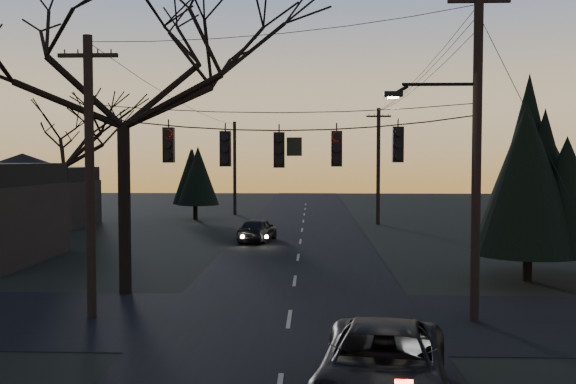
{
  "coord_description": "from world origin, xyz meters",
  "views": [
    {
      "loc": [
        0.68,
        -9.0,
        4.84
      ],
      "look_at": [
        0.01,
        8.8,
        3.9
      ],
      "focal_mm": 40.0,
      "sensor_mm": 36.0,
      "label": 1
    }
  ],
  "objects_px": {
    "utility_pole_left": "(92,318)",
    "evergreen_right": "(529,171)",
    "utility_pole_far_l": "(235,214)",
    "suv_near": "(383,367)",
    "utility_pole_far_r": "(378,224)",
    "bare_tree_left": "(122,59)",
    "utility_pole_right": "(474,321)",
    "sedan_oncoming_a": "(257,230)"
  },
  "relations": [
    {
      "from": "utility_pole_far_r",
      "to": "suv_near",
      "type": "height_order",
      "value": "utility_pole_far_r"
    },
    {
      "from": "evergreen_right",
      "to": "sedan_oncoming_a",
      "type": "xyz_separation_m",
      "value": [
        -11.68,
        11.37,
        -3.67
      ]
    },
    {
      "from": "utility_pole_left",
      "to": "suv_near",
      "type": "relative_size",
      "value": 1.57
    },
    {
      "from": "utility_pole_right",
      "to": "utility_pole_left",
      "type": "xyz_separation_m",
      "value": [
        -11.5,
        0.0,
        0.0
      ]
    },
    {
      "from": "utility_pole_left",
      "to": "bare_tree_left",
      "type": "height_order",
      "value": "bare_tree_left"
    },
    {
      "from": "utility_pole_far_l",
      "to": "sedan_oncoming_a",
      "type": "height_order",
      "value": "utility_pole_far_l"
    },
    {
      "from": "bare_tree_left",
      "to": "utility_pole_far_r",
      "type": "bearing_deg",
      "value": 64.84
    },
    {
      "from": "utility_pole_right",
      "to": "suv_near",
      "type": "bearing_deg",
      "value": -117.39
    },
    {
      "from": "utility_pole_far_l",
      "to": "suv_near",
      "type": "distance_m",
      "value": 43.38
    },
    {
      "from": "utility_pole_far_l",
      "to": "sedan_oncoming_a",
      "type": "xyz_separation_m",
      "value": [
        3.51,
        -18.17,
        0.7
      ]
    },
    {
      "from": "utility_pole_far_l",
      "to": "bare_tree_left",
      "type": "distance_m",
      "value": 33.54
    },
    {
      "from": "bare_tree_left",
      "to": "suv_near",
      "type": "height_order",
      "value": "bare_tree_left"
    },
    {
      "from": "utility_pole_far_l",
      "to": "utility_pole_far_r",
      "type": "bearing_deg",
      "value": -34.82
    },
    {
      "from": "utility_pole_right",
      "to": "utility_pole_far_r",
      "type": "height_order",
      "value": "utility_pole_right"
    },
    {
      "from": "bare_tree_left",
      "to": "utility_pole_far_l",
      "type": "bearing_deg",
      "value": 89.99
    },
    {
      "from": "sedan_oncoming_a",
      "to": "evergreen_right",
      "type": "bearing_deg",
      "value": 145.05
    },
    {
      "from": "utility_pole_left",
      "to": "suv_near",
      "type": "distance_m",
      "value": 10.46
    },
    {
      "from": "utility_pole_far_r",
      "to": "sedan_oncoming_a",
      "type": "xyz_separation_m",
      "value": [
        -7.99,
        -10.17,
        0.7
      ]
    },
    {
      "from": "utility_pole_far_l",
      "to": "sedan_oncoming_a",
      "type": "relative_size",
      "value": 1.96
    },
    {
      "from": "utility_pole_left",
      "to": "evergreen_right",
      "type": "xyz_separation_m",
      "value": [
        15.19,
        6.46,
        4.36
      ]
    },
    {
      "from": "utility_pole_far_r",
      "to": "evergreen_right",
      "type": "height_order",
      "value": "evergreen_right"
    },
    {
      "from": "evergreen_right",
      "to": "suv_near",
      "type": "distance_m",
      "value": 15.32
    },
    {
      "from": "bare_tree_left",
      "to": "evergreen_right",
      "type": "distance_m",
      "value": 15.97
    },
    {
      "from": "utility_pole_left",
      "to": "evergreen_right",
      "type": "distance_m",
      "value": 17.07
    },
    {
      "from": "utility_pole_far_l",
      "to": "suv_near",
      "type": "xyz_separation_m",
      "value": [
        8.07,
        -42.61,
        0.75
      ]
    },
    {
      "from": "utility_pole_right",
      "to": "evergreen_right",
      "type": "xyz_separation_m",
      "value": [
        3.69,
        6.46,
        4.36
      ]
    },
    {
      "from": "utility_pole_far_r",
      "to": "suv_near",
      "type": "relative_size",
      "value": 1.57
    },
    {
      "from": "utility_pole_far_r",
      "to": "utility_pole_far_l",
      "type": "height_order",
      "value": "utility_pole_far_r"
    },
    {
      "from": "sedan_oncoming_a",
      "to": "bare_tree_left",
      "type": "bearing_deg",
      "value": 85.51
    },
    {
      "from": "utility_pole_left",
      "to": "bare_tree_left",
      "type": "bearing_deg",
      "value": 90.06
    },
    {
      "from": "utility_pole_left",
      "to": "utility_pole_far_l",
      "type": "distance_m",
      "value": 36.0
    },
    {
      "from": "suv_near",
      "to": "sedan_oncoming_a",
      "type": "height_order",
      "value": "suv_near"
    },
    {
      "from": "utility_pole_far_l",
      "to": "evergreen_right",
      "type": "relative_size",
      "value": 1.06
    },
    {
      "from": "utility_pole_left",
      "to": "bare_tree_left",
      "type": "relative_size",
      "value": 0.71
    },
    {
      "from": "utility_pole_right",
      "to": "bare_tree_left",
      "type": "distance_m",
      "value": 14.62
    },
    {
      "from": "suv_near",
      "to": "utility_pole_far_r",
      "type": "bearing_deg",
      "value": 92.98
    },
    {
      "from": "utility_pole_left",
      "to": "suv_near",
      "type": "bearing_deg",
      "value": -39.33
    },
    {
      "from": "utility_pole_far_r",
      "to": "bare_tree_left",
      "type": "bearing_deg",
      "value": -115.16
    },
    {
      "from": "utility_pole_far_r",
      "to": "evergreen_right",
      "type": "relative_size",
      "value": 1.13
    },
    {
      "from": "utility_pole_right",
      "to": "bare_tree_left",
      "type": "bearing_deg",
      "value": 163.03
    },
    {
      "from": "suv_near",
      "to": "bare_tree_left",
      "type": "bearing_deg",
      "value": 137.22
    },
    {
      "from": "evergreen_right",
      "to": "bare_tree_left",
      "type": "bearing_deg",
      "value": -169.02
    }
  ]
}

